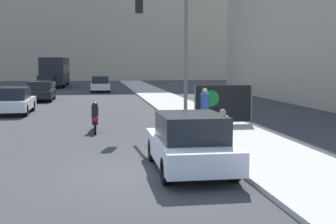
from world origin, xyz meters
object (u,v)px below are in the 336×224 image
Objects in this scene: protest_banner at (223,104)px; car_on_road_nearest at (14,101)px; jogger_on_sidewalk at (205,108)px; city_bus_on_road at (56,70)px; seated_protester at (223,126)px; motorcycle_on_road at (95,119)px; car_on_road_far_lane at (46,82)px; parked_car_curbside at (190,143)px; car_on_road_midblock at (41,91)px; traffic_light_pole at (169,34)px; car_on_road_distant at (100,84)px.

car_on_road_nearest is (-9.90, 6.94, -0.30)m from protest_banner.
city_bus_on_road is (-9.01, 38.47, 0.97)m from jogger_on_sidewalk.
seated_protester reaches higher than motorcycle_on_road.
protest_banner is 32.78m from car_on_road_far_lane.
parked_car_curbside is at bearing -81.09° from city_bus_on_road.
protest_banner is 8.43m from parked_car_curbside.
jogger_on_sidewalk is 39.52m from city_bus_on_road.
jogger_on_sidewalk reaches higher than car_on_road_midblock.
car_on_road_midblock is at bearing 87.06° from car_on_road_nearest.
traffic_light_pole is 1.37× the size of car_on_road_midblock.
seated_protester is at bearing -78.36° from city_bus_on_road.
car_on_road_midblock reaches higher than motorcycle_on_road.
parked_car_curbside is at bearing -86.64° from car_on_road_distant.
seated_protester is 0.46× the size of protest_banner.
traffic_light_pole is at bearing 121.61° from seated_protester.
city_bus_on_road is at bearing 90.42° from car_on_road_nearest.
car_on_road_nearest is (-8.49, 11.98, -0.02)m from seated_protester.
parked_car_curbside reaches higher than car_on_road_midblock.
protest_banner is at bearing -79.02° from car_on_road_distant.
parked_car_curbside is at bearing -96.29° from seated_protester.
car_on_road_midblock is (-8.34, 17.05, -0.24)m from jogger_on_sidewalk.
jogger_on_sidewalk is 27.46m from car_on_road_distant.
motorcycle_on_road is (-4.38, 0.86, -0.44)m from jogger_on_sidewalk.
motorcycle_on_road is (-0.45, -26.31, -0.23)m from car_on_road_distant.
seated_protester is 0.27× the size of car_on_road_midblock.
jogger_on_sidewalk is 0.37× the size of car_on_road_nearest.
protest_banner is at bearing -133.31° from jogger_on_sidewalk.
traffic_light_pole reaches higher than car_on_road_midblock.
car_on_road_nearest is at bearing 121.10° from motorcycle_on_road.
parked_car_curbside is 24.52m from car_on_road_midblock.
seated_protester is 0.71× the size of jogger_on_sidewalk.
car_on_road_far_lane is at bearing 137.66° from car_on_road_distant.
jogger_on_sidewalk is 18.98m from car_on_road_midblock.
car_on_road_nearest is 19.62m from car_on_road_distant.
seated_protester is at bearing -105.60° from protest_banner.
car_on_road_nearest is at bearing -44.34° from jogger_on_sidewalk.
protest_banner is at bearing 98.39° from seated_protester.
protest_banner is 0.57× the size of car_on_road_nearest.
jogger_on_sidewalk is 0.14× the size of city_bus_on_road.
seated_protester is 0.10× the size of city_bus_on_road.
traffic_light_pole reaches higher than car_on_road_nearest.
traffic_light_pole is at bearing 84.59° from parked_car_curbside.
seated_protester is 0.26× the size of car_on_road_far_lane.
car_on_road_far_lane reaches higher than parked_car_curbside.
parked_car_curbside is at bearing -79.01° from car_on_road_far_lane.
car_on_road_midblock is at bearing -113.52° from car_on_road_distant.
city_bus_on_road reaches higher than car_on_road_midblock.
city_bus_on_road is at bearing 98.91° from parked_car_curbside.
city_bus_on_road is (-7.07, 45.10, 1.20)m from parked_car_curbside.
motorcycle_on_road is at bearing -176.17° from protest_banner.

